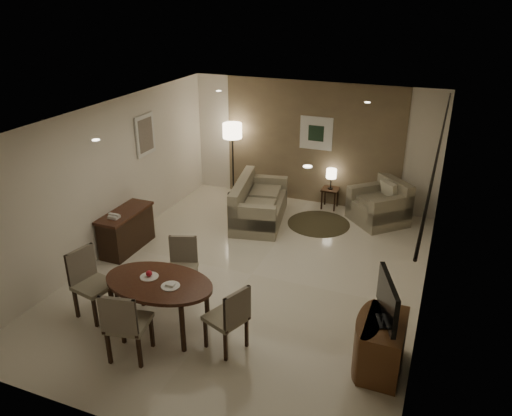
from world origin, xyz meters
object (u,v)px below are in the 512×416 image
at_px(chair_left, 94,285).
at_px(chair_right, 226,317).
at_px(chair_near, 129,322).
at_px(floor_lamp, 233,160).
at_px(sofa, 260,201).
at_px(armchair, 379,202).
at_px(chair_far, 182,270).
at_px(dining_table, 161,304).
at_px(side_table, 330,198).
at_px(tv_cabinet, 383,345).
at_px(console_desk, 126,230).

xyz_separation_m(chair_left, chair_right, (2.08, 0.05, -0.03)).
relative_size(chair_near, floor_lamp, 0.61).
distance_m(sofa, armchair, 2.45).
distance_m(chair_left, floor_lamp, 5.09).
bearing_deg(chair_far, chair_left, -154.66).
bearing_deg(chair_right, dining_table, -71.60).
distance_m(sofa, side_table, 1.69).
xyz_separation_m(tv_cabinet, floor_lamp, (-4.16, 4.68, 0.50)).
distance_m(chair_near, chair_far, 1.48).
height_order(armchair, floor_lamp, floor_lamp).
xyz_separation_m(chair_right, armchair, (1.25, 4.76, -0.04)).
bearing_deg(chair_left, floor_lamp, 12.30).
bearing_deg(chair_left, chair_right, -77.26).
bearing_deg(tv_cabinet, chair_left, -174.35).
relative_size(dining_table, chair_left, 1.55).
bearing_deg(armchair, chair_far, -75.53).
relative_size(sofa, armchair, 1.85).
bearing_deg(chair_right, armchair, -172.88).
xyz_separation_m(console_desk, floor_lamp, (0.73, 3.18, 0.48)).
bearing_deg(chair_left, tv_cabinet, -72.88).
relative_size(dining_table, side_table, 3.51).
distance_m(tv_cabinet, side_table, 5.10).
xyz_separation_m(dining_table, side_table, (1.19, 5.05, -0.15)).
bearing_deg(sofa, chair_left, 154.21).
bearing_deg(console_desk, chair_right, -32.84).
bearing_deg(armchair, tv_cabinet, -33.99).
xyz_separation_m(chair_near, sofa, (0.04, 4.54, -0.08)).
relative_size(armchair, floor_lamp, 0.59).
height_order(tv_cabinet, chair_right, chair_right).
xyz_separation_m(sofa, armchair, (2.30, 0.82, 0.01)).
distance_m(sofa, floor_lamp, 1.61).
bearing_deg(chair_left, side_table, -11.84).
bearing_deg(tv_cabinet, console_desk, 162.95).
height_order(chair_right, floor_lamp, floor_lamp).
height_order(console_desk, chair_right, chair_right).
relative_size(chair_near, sofa, 0.56).
distance_m(side_table, floor_lamp, 2.38).
distance_m(chair_far, armchair, 4.57).
distance_m(console_desk, armchair, 5.04).
height_order(console_desk, sofa, sofa).
bearing_deg(chair_near, armchair, -124.70).
distance_m(dining_table, chair_left, 1.05).
xyz_separation_m(sofa, floor_lamp, (-1.09, 1.10, 0.42)).
distance_m(chair_right, side_table, 5.12).
height_order(console_desk, chair_far, chair_far).
bearing_deg(dining_table, side_table, 76.76).
distance_m(tv_cabinet, dining_table, 3.07).
height_order(chair_left, sofa, chair_left).
relative_size(tv_cabinet, dining_table, 0.56).
bearing_deg(chair_far, chair_right, -56.42).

